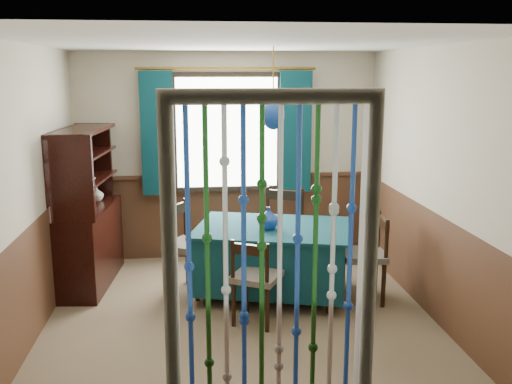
{
  "coord_description": "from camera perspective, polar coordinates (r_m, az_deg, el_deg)",
  "views": [
    {
      "loc": [
        -0.4,
        -4.86,
        2.26
      ],
      "look_at": [
        0.19,
        0.47,
        1.13
      ],
      "focal_mm": 40.0,
      "sensor_mm": 36.0,
      "label": 1
    }
  ],
  "objects": [
    {
      "name": "floor",
      "position": [
        5.37,
        -1.45,
        -12.98
      ],
      "size": [
        4.0,
        4.0,
        0.0
      ],
      "primitive_type": "plane",
      "color": "brown",
      "rests_on": "ground"
    },
    {
      "name": "ceiling",
      "position": [
        4.88,
        -1.61,
        14.72
      ],
      "size": [
        4.0,
        4.0,
        0.0
      ],
      "primitive_type": "plane",
      "rotation": [
        3.14,
        0.0,
        0.0
      ],
      "color": "silver",
      "rests_on": "ground"
    },
    {
      "name": "wall_back",
      "position": [
        6.94,
        -2.92,
        3.53
      ],
      "size": [
        3.6,
        0.0,
        3.6
      ],
      "primitive_type": "plane",
      "rotation": [
        1.57,
        0.0,
        0.0
      ],
      "color": "beige",
      "rests_on": "ground"
    },
    {
      "name": "wall_front",
      "position": [
        3.06,
        1.64,
        -7.41
      ],
      "size": [
        3.6,
        0.0,
        3.6
      ],
      "primitive_type": "plane",
      "rotation": [
        -1.57,
        0.0,
        0.0
      ],
      "color": "beige",
      "rests_on": "ground"
    },
    {
      "name": "wall_left",
      "position": [
        5.15,
        -21.9,
        -0.27
      ],
      "size": [
        0.0,
        4.0,
        4.0
      ],
      "primitive_type": "plane",
      "rotation": [
        1.57,
        0.0,
        1.57
      ],
      "color": "beige",
      "rests_on": "ground"
    },
    {
      "name": "wall_right",
      "position": [
        5.43,
        17.77,
        0.61
      ],
      "size": [
        0.0,
        4.0,
        4.0
      ],
      "primitive_type": "plane",
      "rotation": [
        1.57,
        0.0,
        -1.57
      ],
      "color": "beige",
      "rests_on": "ground"
    },
    {
      "name": "wainscot_back",
      "position": [
        7.08,
        -2.84,
        -2.5
      ],
      "size": [
        3.6,
        0.0,
        3.6
      ],
      "primitive_type": "plane",
      "rotation": [
        1.57,
        0.0,
        0.0
      ],
      "color": "#4C2E1C",
      "rests_on": "ground"
    },
    {
      "name": "wainscot_left",
      "position": [
        5.35,
        -21.12,
        -8.14
      ],
      "size": [
        0.0,
        4.0,
        4.0
      ],
      "primitive_type": "plane",
      "rotation": [
        1.57,
        0.0,
        1.57
      ],
      "color": "#4C2E1C",
      "rests_on": "ground"
    },
    {
      "name": "wainscot_right",
      "position": [
        5.61,
        17.14,
        -6.93
      ],
      "size": [
        0.0,
        4.0,
        4.0
      ],
      "primitive_type": "plane",
      "rotation": [
        1.57,
        0.0,
        -1.57
      ],
      "color": "#4C2E1C",
      "rests_on": "ground"
    },
    {
      "name": "window",
      "position": [
        6.85,
        -2.92,
        5.95
      ],
      "size": [
        1.32,
        0.12,
        1.42
      ],
      "primitive_type": "cube",
      "color": "black",
      "rests_on": "wall_back"
    },
    {
      "name": "doorway",
      "position": [
        3.18,
        1.47,
        -10.46
      ],
      "size": [
        1.16,
        0.12,
        2.18
      ],
      "primitive_type": null,
      "color": "silver",
      "rests_on": "ground"
    },
    {
      "name": "dining_table",
      "position": [
        5.85,
        1.63,
        -6.36
      ],
      "size": [
        1.74,
        1.41,
        0.73
      ],
      "rotation": [
        0.0,
        0.0,
        -0.26
      ],
      "color": "#0C353F",
      "rests_on": "floor"
    },
    {
      "name": "chair_near",
      "position": [
        5.2,
        -0.06,
        -8.6
      ],
      "size": [
        0.54,
        0.53,
        0.82
      ],
      "rotation": [
        0.0,
        0.0,
        -0.49
      ],
      "color": "black",
      "rests_on": "floor"
    },
    {
      "name": "chair_far",
      "position": [
        6.41,
        2.54,
        -3.87
      ],
      "size": [
        0.62,
        0.6,
        0.98
      ],
      "rotation": [
        0.0,
        0.0,
        2.78
      ],
      "color": "black",
      "rests_on": "floor"
    },
    {
      "name": "chair_left",
      "position": [
        5.98,
        -6.73,
        -5.3
      ],
      "size": [
        0.63,
        0.63,
        0.94
      ],
      "rotation": [
        0.0,
        0.0,
        -2.14
      ],
      "color": "black",
      "rests_on": "floor"
    },
    {
      "name": "chair_right",
      "position": [
        5.81,
        11.0,
        -6.24
      ],
      "size": [
        0.46,
        0.48,
        0.88
      ],
      "rotation": [
        0.0,
        0.0,
        1.47
      ],
      "color": "black",
      "rests_on": "floor"
    },
    {
      "name": "sideboard",
      "position": [
        6.39,
        -16.51,
        -3.76
      ],
      "size": [
        0.56,
        1.33,
        1.69
      ],
      "rotation": [
        0.0,
        0.0,
        -0.09
      ],
      "color": "black",
      "rests_on": "floor"
    },
    {
      "name": "pendant_lamp",
      "position": [
        5.57,
        1.72,
        7.74
      ],
      "size": [
        0.23,
        0.23,
        0.79
      ],
      "color": "olive",
      "rests_on": "ceiling"
    },
    {
      "name": "vase_table",
      "position": [
        5.66,
        1.24,
        -2.72
      ],
      "size": [
        0.24,
        0.24,
        0.2
      ],
      "primitive_type": "imported",
      "rotation": [
        0.0,
        0.0,
        -0.3
      ],
      "color": "navy",
      "rests_on": "dining_table"
    },
    {
      "name": "bowl_shelf",
      "position": [
        6.04,
        -16.63,
        1.11
      ],
      "size": [
        0.23,
        0.23,
        0.05
      ],
      "primitive_type": "imported",
      "rotation": [
        0.0,
        0.0,
        -0.13
      ],
      "color": "beige",
      "rests_on": "sideboard"
    },
    {
      "name": "vase_sideboard",
      "position": [
        6.62,
        -15.68,
        -0.09
      ],
      "size": [
        0.22,
        0.22,
        0.18
      ],
      "primitive_type": "imported",
      "rotation": [
        0.0,
        0.0,
        -0.34
      ],
      "color": "beige",
      "rests_on": "sideboard"
    }
  ]
}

